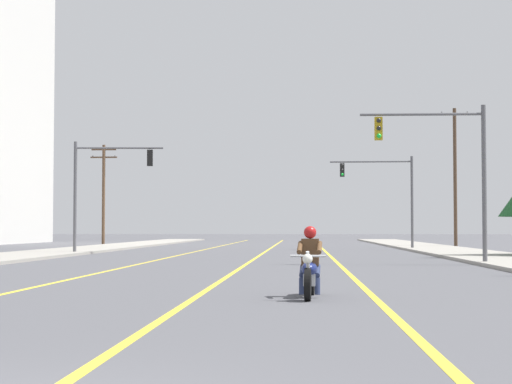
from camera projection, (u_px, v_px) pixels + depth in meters
name	position (u px, v px, depth m)	size (l,w,h in m)	color
lane_stripe_center	(265.00, 252.00, 50.88)	(0.16, 100.00, 0.01)	yellow
lane_stripe_left	(195.00, 252.00, 51.10)	(0.16, 100.00, 0.01)	yellow
lane_stripe_right	(326.00, 252.00, 50.69)	(0.16, 100.00, 0.01)	yellow
sidewalk_kerb_right	(467.00, 253.00, 45.31)	(4.40, 110.00, 0.14)	#9E998E
sidewalk_kerb_left	(51.00, 253.00, 46.51)	(4.40, 110.00, 0.14)	#9E998E
motorcycle_with_rider	(310.00, 269.00, 17.27)	(0.70, 2.19, 1.46)	black
traffic_signal_near_right	(448.00, 159.00, 32.80)	(4.86, 0.37, 6.20)	#56565B
traffic_signal_near_left	(101.00, 180.00, 46.63)	(4.91, 0.59, 6.20)	#56565B
traffic_signal_mid_right	(388.00, 187.00, 56.18)	(5.51, 0.37, 6.20)	#56565B
utility_pole_right_far	(455.00, 175.00, 62.85)	(2.24, 0.26, 10.36)	#4C3828
utility_pole_left_far	(104.00, 191.00, 71.27)	(2.25, 0.26, 8.46)	brown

